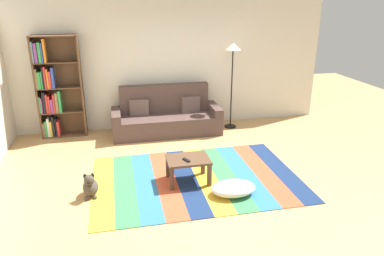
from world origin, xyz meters
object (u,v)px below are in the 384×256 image
(tv_remote, at_px, (186,160))
(bookshelf, at_px, (54,90))
(coffee_table, at_px, (188,163))
(pouf, at_px, (233,188))
(dog, at_px, (90,186))
(couch, at_px, (166,117))
(standing_lamp, at_px, (233,58))

(tv_remote, bearing_deg, bookshelf, 106.28)
(coffee_table, distance_m, pouf, 0.81)
(bookshelf, relative_size, dog, 5.20)
(couch, height_order, dog, couch)
(couch, bearing_deg, tv_remote, -90.74)
(dog, distance_m, standing_lamp, 4.04)
(couch, height_order, standing_lamp, standing_lamp)
(pouf, height_order, standing_lamp, standing_lamp)
(pouf, relative_size, standing_lamp, 0.36)
(couch, height_order, tv_remote, couch)
(coffee_table, bearing_deg, dog, -175.21)
(couch, height_order, bookshelf, bookshelf)
(couch, height_order, pouf, couch)
(standing_lamp, relative_size, tv_remote, 12.32)
(tv_remote, bearing_deg, dog, 158.20)
(tv_remote, bearing_deg, coffee_table, 37.23)
(bookshelf, bearing_deg, standing_lamp, -3.75)
(bookshelf, distance_m, coffee_table, 3.46)
(pouf, distance_m, dog, 2.09)
(couch, relative_size, coffee_table, 3.43)
(pouf, bearing_deg, couch, 101.68)
(standing_lamp, bearing_deg, dog, -140.25)
(dog, distance_m, tv_remote, 1.46)
(pouf, bearing_deg, standing_lamp, 73.00)
(bookshelf, relative_size, coffee_table, 3.13)
(couch, xyz_separation_m, bookshelf, (-2.24, 0.28, 0.64))
(standing_lamp, bearing_deg, coffee_table, -121.96)
(bookshelf, height_order, pouf, bookshelf)
(pouf, relative_size, dog, 1.66)
(couch, distance_m, standing_lamp, 1.89)
(pouf, bearing_deg, tv_remote, 142.66)
(bookshelf, xyz_separation_m, standing_lamp, (3.68, -0.24, 0.57))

